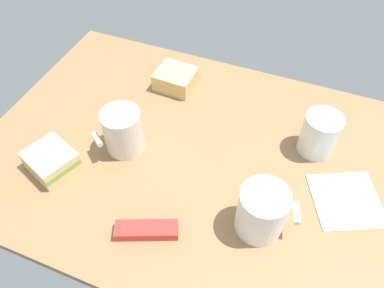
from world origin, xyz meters
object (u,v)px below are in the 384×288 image
at_px(snack_bar, 147,230).
at_px(paper_napkin, 346,202).
at_px(sandwich_side, 176,79).
at_px(coffee_mug_milky, 262,211).
at_px(sandwich_main, 51,161).
at_px(coffee_mug_black, 123,131).
at_px(glass_of_milk, 319,135).

distance_m(snack_bar, paper_napkin, 0.38).
bearing_deg(sandwich_side, snack_bar, -74.06).
height_order(coffee_mug_milky, paper_napkin, coffee_mug_milky).
bearing_deg(snack_bar, sandwich_main, 143.08).
distance_m(coffee_mug_black, sandwich_main, 0.16).
xyz_separation_m(coffee_mug_black, snack_bar, (0.13, -0.17, -0.04)).
relative_size(sandwich_side, paper_napkin, 0.75).
relative_size(coffee_mug_black, sandwich_side, 1.05).
bearing_deg(glass_of_milk, coffee_mug_milky, -105.92).
distance_m(sandwich_main, paper_napkin, 0.59).
xyz_separation_m(coffee_mug_milky, sandwich_side, (-0.29, 0.30, -0.03)).
distance_m(glass_of_milk, snack_bar, 0.40).
bearing_deg(coffee_mug_milky, sandwich_main, -176.52).
distance_m(coffee_mug_black, coffee_mug_milky, 0.33).
bearing_deg(glass_of_milk, sandwich_side, 167.69).
bearing_deg(paper_napkin, coffee_mug_black, -175.91).
height_order(coffee_mug_milky, sandwich_main, coffee_mug_milky).
height_order(coffee_mug_milky, glass_of_milk, coffee_mug_milky).
bearing_deg(sandwich_main, glass_of_milk, 26.95).
bearing_deg(paper_napkin, glass_of_milk, 125.55).
relative_size(sandwich_side, snack_bar, 0.83).
bearing_deg(coffee_mug_milky, glass_of_milk, 74.08).
relative_size(sandwich_side, glass_of_milk, 1.02).
bearing_deg(snack_bar, coffee_mug_milky, 3.13).
xyz_separation_m(sandwich_main, sandwich_side, (0.13, 0.33, 0.00)).
distance_m(coffee_mug_black, glass_of_milk, 0.41).
relative_size(coffee_mug_black, coffee_mug_milky, 0.90).
bearing_deg(paper_napkin, snack_bar, -148.59).
bearing_deg(sandwich_main, snack_bar, -14.29).
xyz_separation_m(coffee_mug_black, glass_of_milk, (0.38, 0.15, -0.01)).
bearing_deg(coffee_mug_black, sandwich_main, -136.87).
distance_m(sandwich_side, snack_bar, 0.41).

